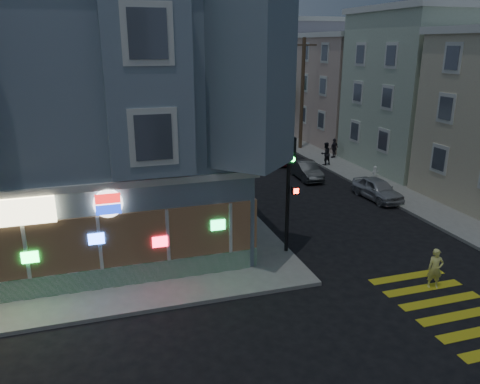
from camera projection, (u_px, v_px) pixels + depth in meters
name	position (u px, v px, depth m)	size (l,w,h in m)	color
ground	(265.00, 329.00, 14.86)	(120.00, 120.00, 0.00)	black
sidewalk_ne	(416.00, 143.00, 42.26)	(24.00, 42.00, 0.15)	gray
corner_building	(61.00, 109.00, 21.41)	(14.60, 14.60, 11.40)	slate
row_house_b	(446.00, 92.00, 33.29)	(12.00, 8.60, 10.50)	#B2C5AB
row_house_c	(374.00, 91.00, 41.71)	(12.00, 8.60, 9.00)	beige
row_house_d	(328.00, 76.00, 49.67)	(12.00, 8.60, 10.50)	#ADA8B9
utility_pole	(302.00, 93.00, 38.64)	(2.20, 0.30, 9.00)	#4C3826
street_tree_near	(277.00, 96.00, 44.42)	(3.00, 3.00, 5.30)	#4C3826
street_tree_far	(251.00, 88.00, 51.70)	(3.00, 3.00, 5.30)	#4C3826
running_child	(435.00, 269.00, 17.19)	(0.56, 0.37, 1.53)	#FAF77F
pedestrian_a	(326.00, 154.00, 34.14)	(0.81, 0.63, 1.67)	black
pedestrian_b	(334.00, 148.00, 36.32)	(0.89, 0.37, 1.51)	#27232B
parked_car_a	(377.00, 189.00, 27.07)	(1.47, 3.64, 1.24)	#B7B9BF
parked_car_b	(306.00, 170.00, 31.22)	(1.24, 3.55, 1.17)	#3A3D3F
parked_car_c	(277.00, 151.00, 36.05)	(2.04, 5.03, 1.46)	#4E1116
parked_car_d	(255.00, 140.00, 40.82)	(1.97, 4.28, 1.19)	#93979C
traffic_signal	(290.00, 176.00, 19.02)	(0.61, 0.56, 5.00)	black
fire_hydrant	(375.00, 171.00, 31.22)	(0.43, 0.25, 0.74)	white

